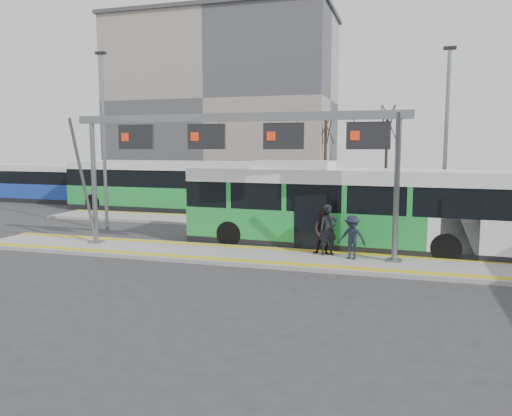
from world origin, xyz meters
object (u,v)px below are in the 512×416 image
at_px(passenger_b, 324,232).
at_px(passenger_c, 352,237).
at_px(hero_bus, 343,209).
at_px(passenger_a, 328,230).
at_px(gantry, 235,142).

bearing_deg(passenger_b, passenger_c, -17.22).
bearing_deg(hero_bus, passenger_a, -94.86).
bearing_deg(passenger_c, gantry, -169.80).
distance_m(hero_bus, passenger_b, 2.23).
bearing_deg(passenger_a, passenger_b, 151.40).
bearing_deg(passenger_a, passenger_c, -55.32).
bearing_deg(gantry, hero_bus, 33.50).
bearing_deg(gantry, passenger_a, 6.75).
xyz_separation_m(hero_bus, passenger_a, (-0.30, -2.08, -0.54)).
height_order(hero_bus, passenger_a, hero_bus).
height_order(hero_bus, passenger_c, hero_bus).
xyz_separation_m(gantry, passenger_c, (4.38, -0.02, -3.37)).
distance_m(passenger_a, passenger_c, 1.02).
bearing_deg(passenger_b, passenger_a, 5.82).
distance_m(hero_bus, passenger_c, 2.68).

